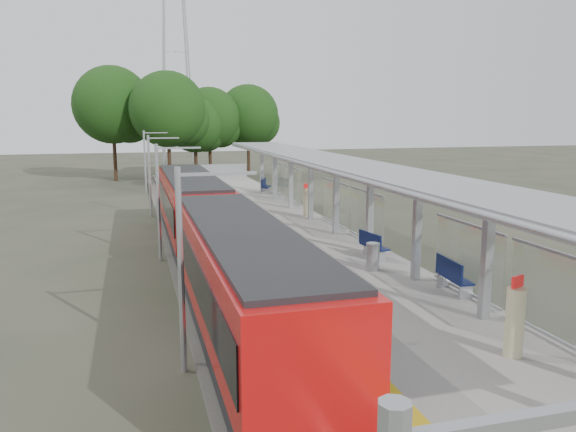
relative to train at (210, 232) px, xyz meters
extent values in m
cube|color=#59544C|center=(0.00, 4.94, -1.93)|extent=(3.00, 70.00, 0.24)
cube|color=gray|center=(4.50, 4.94, -1.55)|extent=(6.00, 50.00, 1.00)
cube|color=gold|center=(1.95, 4.94, -1.04)|extent=(0.60, 50.00, 0.02)
cube|color=#9EA0A5|center=(4.50, 29.89, -0.45)|extent=(6.00, 0.10, 1.20)
cube|color=black|center=(0.00, -7.02, -1.40)|extent=(2.50, 13.50, 0.70)
cube|color=#B70D0D|center=(0.00, -7.02, 0.20)|extent=(2.65, 13.50, 2.50)
cube|color=black|center=(0.00, -7.02, 0.25)|extent=(2.72, 12.96, 1.20)
cube|color=black|center=(0.00, -7.02, 1.50)|extent=(2.40, 12.82, 0.15)
cube|color=#0E668E|center=(1.36, -7.02, 0.05)|extent=(0.04, 1.30, 2.00)
cylinder|color=black|center=(0.00, -11.74, -1.70)|extent=(2.20, 0.70, 0.70)
cube|color=black|center=(0.00, 7.08, -1.40)|extent=(2.50, 13.50, 0.70)
cube|color=#B70D0D|center=(0.00, 7.08, 0.20)|extent=(2.65, 13.50, 2.50)
cube|color=black|center=(0.00, 7.08, 0.25)|extent=(2.72, 12.96, 1.20)
cube|color=black|center=(0.00, 7.08, 1.50)|extent=(2.40, 12.83, 0.15)
cube|color=#0E668E|center=(1.36, 7.08, 0.05)|extent=(0.04, 1.30, 2.00)
cylinder|color=black|center=(0.00, 2.36, -1.70)|extent=(2.20, 0.70, 0.70)
cube|color=black|center=(0.00, 0.03, -0.05)|extent=(2.30, 0.80, 2.40)
cube|color=#9EA0A5|center=(6.50, -9.06, 0.70)|extent=(0.25, 0.25, 3.50)
cube|color=#9EA0A5|center=(6.50, -5.06, 0.70)|extent=(0.25, 0.25, 3.50)
cube|color=#9EA0A5|center=(6.50, -1.06, 0.70)|extent=(0.25, 0.25, 3.50)
cube|color=#9EA0A5|center=(6.50, 2.94, 0.70)|extent=(0.25, 0.25, 3.50)
cube|color=#9EA0A5|center=(6.50, 6.94, 0.70)|extent=(0.25, 0.25, 3.50)
cube|color=#9EA0A5|center=(6.50, 10.94, 0.70)|extent=(0.25, 0.25, 3.50)
cube|color=#9EA0A5|center=(6.50, 14.94, 0.70)|extent=(0.25, 0.25, 3.50)
cube|color=#9EA0A5|center=(6.50, 18.94, 0.70)|extent=(0.25, 0.25, 3.50)
cube|color=gray|center=(6.10, 0.94, 2.53)|extent=(3.20, 38.00, 0.16)
cylinder|color=#9EA0A5|center=(4.55, 0.94, 2.45)|extent=(0.24, 38.00, 0.24)
cube|color=silver|center=(7.20, -11.06, 0.15)|extent=(0.05, 3.70, 2.20)
cube|color=silver|center=(7.20, -7.06, 0.15)|extent=(0.05, 3.70, 2.20)
cube|color=silver|center=(7.20, 0.94, 0.15)|extent=(0.05, 3.70, 2.20)
cube|color=silver|center=(7.20, 4.94, 0.15)|extent=(0.05, 3.70, 2.20)
cube|color=silver|center=(7.20, 12.94, 0.15)|extent=(0.05, 3.70, 2.20)
cube|color=silver|center=(7.20, 16.94, 0.15)|extent=(0.05, 3.70, 2.20)
cylinder|color=#382316|center=(-4.56, 38.23, 0.53)|extent=(0.36, 0.36, 5.16)
sphere|color=#194313|center=(-4.56, 38.23, 5.68)|extent=(7.84, 7.84, 7.84)
cylinder|color=#382316|center=(0.67, 34.19, 0.37)|extent=(0.36, 0.36, 4.84)
sphere|color=#194313|center=(0.67, 34.19, 5.21)|extent=(7.36, 7.36, 7.36)
cylinder|color=#382316|center=(3.59, 37.26, -0.13)|extent=(0.36, 0.36, 3.85)
sphere|color=#194313|center=(3.59, 37.26, 3.72)|extent=(5.85, 5.85, 5.85)
cylinder|color=#382316|center=(5.30, 38.79, 0.09)|extent=(0.36, 0.36, 4.29)
sphere|color=#194313|center=(5.30, 38.79, 4.38)|extent=(6.52, 6.52, 6.52)
cylinder|color=#382316|center=(9.97, 40.92, 0.19)|extent=(0.36, 0.36, 4.49)
sphere|color=#194313|center=(9.97, 40.92, 4.68)|extent=(6.82, 6.82, 6.82)
cylinder|color=#9EA0A5|center=(-1.80, -8.06, 0.65)|extent=(0.16, 0.16, 5.40)
cube|color=#9EA0A5|center=(-0.80, -8.06, 3.15)|extent=(2.00, 0.08, 0.08)
cylinder|color=#9EA0A5|center=(-1.80, 3.94, 0.65)|extent=(0.16, 0.16, 5.40)
cube|color=#9EA0A5|center=(-0.80, 3.94, 3.15)|extent=(2.00, 0.08, 0.08)
cylinder|color=#9EA0A5|center=(-1.80, 15.94, 0.65)|extent=(0.16, 0.16, 5.40)
cube|color=#9EA0A5|center=(-0.80, 15.94, 3.15)|extent=(2.00, 0.08, 0.08)
cylinder|color=#9EA0A5|center=(-1.80, 27.94, 0.65)|extent=(0.16, 0.16, 5.40)
cube|color=#9EA0A5|center=(-0.80, 27.94, 3.15)|extent=(2.00, 0.08, 0.08)
cube|color=#0E1846|center=(6.96, -6.80, -0.55)|extent=(0.61, 1.70, 0.07)
cube|color=#0E1846|center=(6.74, -6.80, -0.21)|extent=(0.17, 1.68, 0.61)
cube|color=#9EA0A5|center=(6.96, -7.47, -0.81)|extent=(0.45, 0.09, 0.49)
cube|color=#9EA0A5|center=(6.96, -6.13, -0.81)|extent=(0.45, 0.09, 0.49)
cube|color=#0E1846|center=(6.37, -1.90, -0.59)|extent=(0.72, 1.59, 0.06)
cube|color=#0E1846|center=(6.16, -1.90, -0.28)|extent=(0.32, 1.53, 0.56)
cube|color=#9EA0A5|center=(6.37, -2.51, -0.83)|extent=(0.41, 0.13, 0.45)
cube|color=#9EA0A5|center=(6.37, -1.28, -0.83)|extent=(0.41, 0.13, 0.45)
cube|color=#0E1846|center=(6.63, 17.98, -0.58)|extent=(1.06, 1.63, 0.06)
cube|color=#0E1846|center=(6.42, 17.98, -0.26)|extent=(0.68, 1.47, 0.58)
cube|color=#9EA0A5|center=(6.63, 17.35, -0.82)|extent=(0.41, 0.22, 0.46)
cube|color=#9EA0A5|center=(6.63, 18.62, -0.82)|extent=(0.41, 0.22, 0.46)
cylinder|color=beige|center=(5.67, -11.44, -0.22)|extent=(0.44, 0.44, 1.67)
cube|color=red|center=(5.67, -11.44, 0.78)|extent=(0.39, 0.19, 0.28)
cylinder|color=beige|center=(6.53, 7.68, -0.25)|extent=(0.43, 0.43, 1.61)
cube|color=red|center=(6.53, 7.68, 0.71)|extent=(0.38, 0.12, 0.27)
cylinder|color=#9EA0A5|center=(5.54, -3.59, -0.54)|extent=(0.66, 0.66, 1.03)
camera|label=1|loc=(-2.87, -22.14, 4.59)|focal=35.00mm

